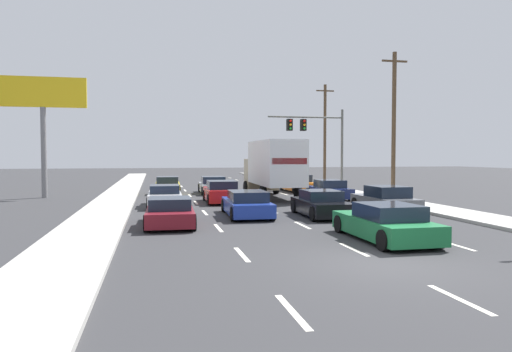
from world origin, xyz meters
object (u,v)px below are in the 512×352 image
Objects in this scene: car_green at (385,223)px; roadside_billboard at (43,108)px; box_truck at (273,166)px; car_orange at (298,184)px; traffic_signal_mast at (312,131)px; utility_pole_far at (325,133)px; car_blue at (247,204)px; car_maroon at (170,212)px; utility_pole_mid at (394,123)px; car_yellow at (168,186)px; car_white at (165,196)px; car_black at (321,204)px; car_silver at (213,186)px; car_gray at (385,201)px; car_navy at (329,190)px; car_red at (221,192)px.

car_green is 0.57× the size of roadside_billboard.
box_truck is 1.89× the size of car_orange.
utility_pole_far is at bearing 61.48° from traffic_signal_mast.
car_blue is at bearing 114.94° from car_green.
car_green is at bearing -65.06° from car_blue.
utility_pole_far is at bearing 57.64° from box_truck.
car_maroon is 18.61m from utility_pole_mid.
car_yellow is 16.40m from utility_pole_mid.
car_orange reaches higher than car_green.
car_orange is (10.31, 8.48, 0.05)m from car_white.
car_black is 0.64× the size of traffic_signal_mast.
car_silver is at bearing 6.24° from roadside_billboard.
roadside_billboard is (-22.81, 4.40, 0.95)m from utility_pole_mid.
car_orange is (6.70, 13.57, 0.04)m from car_blue.
car_white is 11.73m from car_gray.
car_yellow is 0.97× the size of car_white.
car_white is 1.00× the size of car_maroon.
car_navy is (6.85, 7.33, 0.02)m from car_blue.
car_blue is 7.80m from car_green.
car_navy is 6.45m from utility_pole_mid.
traffic_signal_mast is at bearing 50.74° from car_orange.
traffic_signal_mast reaches higher than box_truck.
utility_pole_far reaches higher than roadside_billboard.
utility_pole_mid reaches higher than traffic_signal_mast.
car_navy is 16.63m from utility_pole_far.
utility_pole_mid reaches higher than car_yellow.
box_truck is 8.66m from utility_pole_mid.
car_maroon is at bearing -89.66° from car_white.
car_yellow is 0.99× the size of car_black.
car_blue is (3.23, -13.34, -0.03)m from car_yellow.
car_black is at bearing -90.52° from box_truck.
utility_pole_far is at bearing 52.10° from car_red.
car_silver is 1.13× the size of car_gray.
car_green is at bearing -72.29° from car_yellow.
car_yellow is 8.26m from car_white.
car_maroon is at bearing -123.92° from traffic_signal_mast.
traffic_signal_mast is 0.69× the size of utility_pole_far.
car_white is 0.45× the size of utility_pole_mid.
car_yellow is 21.43m from car_green.
car_yellow is at bearing 149.21° from car_navy.
car_maroon is 0.50× the size of box_truck.
car_black is 20.22m from roadside_billboard.
box_truck is at bearing 30.28° from car_red.
car_yellow is 0.63× the size of traffic_signal_mast.
utility_pole_mid is (8.22, 8.52, 4.42)m from car_black.
car_gray is at bearing -43.55° from car_red.
traffic_signal_mast is 0.83× the size of roadside_billboard.
car_black is (3.25, -14.17, -0.00)m from car_silver.
car_black is at bearing -103.23° from car_orange.
utility_pole_far reaches higher than car_gray.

